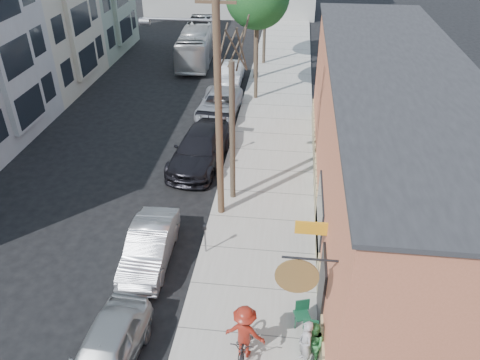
# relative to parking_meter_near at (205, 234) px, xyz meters

# --- Properties ---
(ground) EXTENTS (120.00, 120.00, 0.00)m
(ground) POSITION_rel_parking_meter_near_xyz_m (-2.25, -1.69, -0.98)
(ground) COLOR black
(sidewalk) EXTENTS (4.50, 58.00, 0.15)m
(sidewalk) POSITION_rel_parking_meter_near_xyz_m (2.00, 9.31, -0.91)
(sidewalk) COLOR #A8A59C
(sidewalk) RESTS_ON ground
(cafe_building) EXTENTS (6.60, 20.20, 6.61)m
(cafe_building) POSITION_rel_parking_meter_near_xyz_m (6.74, 3.30, 2.32)
(cafe_building) COLOR #BA6445
(cafe_building) RESTS_ON ground
(apartment_row) EXTENTS (6.30, 32.00, 9.00)m
(apartment_row) POSITION_rel_parking_meter_near_xyz_m (-14.10, 12.31, 3.52)
(apartment_row) COLOR gray
(apartment_row) RESTS_ON ground
(parking_meter_near) EXTENTS (0.14, 0.14, 1.24)m
(parking_meter_near) POSITION_rel_parking_meter_near_xyz_m (0.00, 0.00, 0.00)
(parking_meter_near) COLOR slate
(parking_meter_near) RESTS_ON sidewalk
(parking_meter_far) EXTENTS (0.14, 0.14, 1.24)m
(parking_meter_far) POSITION_rel_parking_meter_near_xyz_m (0.00, 8.05, 0.00)
(parking_meter_far) COLOR slate
(parking_meter_far) RESTS_ON sidewalk
(utility_pole_near) EXTENTS (3.57, 0.28, 10.00)m
(utility_pole_near) POSITION_rel_parking_meter_near_xyz_m (0.14, 2.62, 4.43)
(utility_pole_near) COLOR #503A28
(utility_pole_near) RESTS_ON sidewalk
(utility_pole_far) EXTENTS (1.80, 0.28, 10.00)m
(utility_pole_far) POSITION_rel_parking_meter_near_xyz_m (0.20, 19.12, 4.36)
(utility_pole_far) COLOR #503A28
(utility_pole_far) RESTS_ON sidewalk
(tree_bare) EXTENTS (0.24, 0.24, 6.22)m
(tree_bare) POSITION_rel_parking_meter_near_xyz_m (0.55, 3.82, 2.28)
(tree_bare) COLOR #44392C
(tree_bare) RESTS_ON sidewalk
(patio_chair_a) EXTENTS (0.62, 0.62, 0.88)m
(patio_chair_a) POSITION_rel_parking_meter_near_xyz_m (3.65, -3.12, -0.39)
(patio_chair_a) COLOR #14482E
(patio_chair_a) RESTS_ON sidewalk
(patio_chair_b) EXTENTS (0.55, 0.55, 0.88)m
(patio_chair_b) POSITION_rel_parking_meter_near_xyz_m (3.90, -3.89, -0.39)
(patio_chair_b) COLOR #14482E
(patio_chair_b) RESTS_ON sidewalk
(patron_grey) EXTENTS (0.57, 0.70, 1.65)m
(patron_grey) POSITION_rel_parking_meter_near_xyz_m (3.73, -4.52, -0.01)
(patron_grey) COLOR gray
(patron_grey) RESTS_ON sidewalk
(patron_green) EXTENTS (0.74, 0.85, 1.48)m
(patron_green) POSITION_rel_parking_meter_near_xyz_m (3.95, -4.42, -0.09)
(patron_green) COLOR #338141
(patron_green) RESTS_ON sidewalk
(cyclist) EXTENTS (1.32, 0.91, 1.88)m
(cyclist) POSITION_rel_parking_meter_near_xyz_m (1.98, -4.41, 0.11)
(cyclist) COLOR maroon
(cyclist) RESTS_ON sidewalk
(cyclist_bike) EXTENTS (0.76, 1.95, 1.01)m
(cyclist_bike) POSITION_rel_parking_meter_near_xyz_m (1.98, -4.41, -0.33)
(cyclist_bike) COLOR black
(cyclist_bike) RESTS_ON sidewalk
(car_0) EXTENTS (1.89, 4.26, 1.42)m
(car_0) POSITION_rel_parking_meter_near_xyz_m (-1.93, -5.30, -0.27)
(car_0) COLOR #9DA1A4
(car_0) RESTS_ON ground
(car_1) EXTENTS (1.63, 4.29, 1.40)m
(car_1) POSITION_rel_parking_meter_near_xyz_m (-2.00, -0.59, -0.28)
(car_1) COLOR #B6B8BE
(car_1) RESTS_ON ground
(car_2) EXTENTS (2.86, 5.88, 1.65)m
(car_2) POSITION_rel_parking_meter_near_xyz_m (-1.50, 6.88, -0.16)
(car_2) COLOR black
(car_2) RESTS_ON ground
(car_3) EXTENTS (2.46, 5.13, 1.41)m
(car_3) POSITION_rel_parking_meter_near_xyz_m (-1.45, 12.76, -0.28)
(car_3) COLOR #B6B7BE
(car_3) RESTS_ON ground
(car_4) EXTENTS (1.64, 4.52, 1.48)m
(car_4) POSITION_rel_parking_meter_near_xyz_m (-1.45, 18.04, -0.24)
(car_4) COLOR #B1B5B9
(car_4) RESTS_ON ground
(bus) EXTENTS (2.85, 9.71, 2.67)m
(bus) POSITION_rel_parking_meter_near_xyz_m (-4.81, 23.37, 0.35)
(bus) COLOR silver
(bus) RESTS_ON ground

